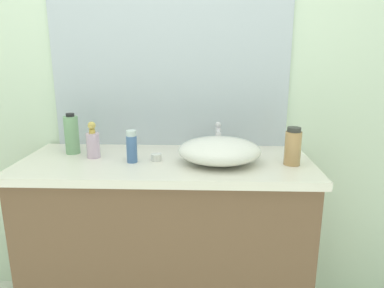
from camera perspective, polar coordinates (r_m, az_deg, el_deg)
bathroom_wall_rear at (r=1.84m, az=-5.01°, el=13.62°), size 6.00×0.06×2.60m
vanity_counter at (r=1.77m, az=-4.01°, el=-15.87°), size 1.31×0.54×0.86m
wall_mirror_panel at (r=1.80m, az=-3.68°, el=18.77°), size 1.18×0.01×1.20m
sink_basin at (r=1.54m, az=4.45°, el=-1.08°), size 0.36×0.31×0.11m
faucet at (r=1.70m, az=4.24°, el=1.43°), size 0.03×0.11×0.14m
soap_dispenser at (r=1.67m, az=-15.72°, el=0.16°), size 0.06×0.06×0.17m
lotion_bottle at (r=1.56m, az=-9.72°, el=-0.45°), size 0.05×0.05×0.14m
perfume_bottle at (r=1.77m, az=-18.85°, el=1.46°), size 0.07×0.07×0.19m
spray_can at (r=1.57m, az=15.98°, el=-0.44°), size 0.07×0.07×0.16m
candle_jar at (r=1.59m, az=-5.77°, el=-2.14°), size 0.05×0.05×0.03m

